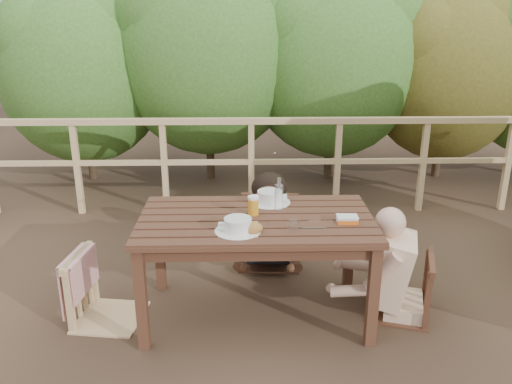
{
  "coord_description": "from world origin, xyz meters",
  "views": [
    {
      "loc": [
        -0.08,
        -3.26,
        2.06
      ],
      "look_at": [
        0.0,
        0.05,
        0.9
      ],
      "focal_mm": 37.01,
      "sensor_mm": 36.0,
      "label": 1
    }
  ],
  "objects_px": {
    "chair_right": "(404,259)",
    "diner_right": "(411,229)",
    "chair_far": "(269,206)",
    "bread_roll": "(252,228)",
    "table": "(256,268)",
    "chair_left": "(105,260)",
    "tumbler": "(294,226)",
    "beer_glass": "(253,206)",
    "butter_tub": "(347,220)",
    "woman": "(269,190)",
    "soup_far": "(270,198)",
    "bottle": "(279,195)",
    "soup_near": "(238,226)"
  },
  "relations": [
    {
      "from": "woman",
      "to": "table",
      "type": "bearing_deg",
      "value": 85.03
    },
    {
      "from": "soup_far",
      "to": "chair_far",
      "type": "bearing_deg",
      "value": 87.21
    },
    {
      "from": "chair_right",
      "to": "table",
      "type": "bearing_deg",
      "value": -73.81
    },
    {
      "from": "butter_tub",
      "to": "bread_roll",
      "type": "bearing_deg",
      "value": -166.13
    },
    {
      "from": "soup_near",
      "to": "soup_far",
      "type": "xyz_separation_m",
      "value": [
        0.22,
        0.51,
        0.0
      ]
    },
    {
      "from": "chair_right",
      "to": "diner_right",
      "type": "height_order",
      "value": "diner_right"
    },
    {
      "from": "woman",
      "to": "bottle",
      "type": "relative_size",
      "value": 5.07
    },
    {
      "from": "chair_right",
      "to": "diner_right",
      "type": "distance_m",
      "value": 0.22
    },
    {
      "from": "soup_near",
      "to": "bread_roll",
      "type": "height_order",
      "value": "soup_near"
    },
    {
      "from": "table",
      "to": "chair_left",
      "type": "relative_size",
      "value": 1.72
    },
    {
      "from": "table",
      "to": "diner_right",
      "type": "height_order",
      "value": "diner_right"
    },
    {
      "from": "chair_right",
      "to": "soup_near",
      "type": "height_order",
      "value": "chair_right"
    },
    {
      "from": "chair_right",
      "to": "bread_roll",
      "type": "relative_size",
      "value": 6.45
    },
    {
      "from": "chair_far",
      "to": "bread_roll",
      "type": "distance_m",
      "value": 1.11
    },
    {
      "from": "diner_right",
      "to": "chair_right",
      "type": "bearing_deg",
      "value": 106.9
    },
    {
      "from": "soup_near",
      "to": "chair_right",
      "type": "bearing_deg",
      "value": 10.37
    },
    {
      "from": "chair_left",
      "to": "soup_near",
      "type": "distance_m",
      "value": 0.97
    },
    {
      "from": "chair_far",
      "to": "diner_right",
      "type": "height_order",
      "value": "diner_right"
    },
    {
      "from": "soup_far",
      "to": "butter_tub",
      "type": "distance_m",
      "value": 0.62
    },
    {
      "from": "chair_right",
      "to": "bottle",
      "type": "distance_m",
      "value": 0.97
    },
    {
      "from": "soup_near",
      "to": "bottle",
      "type": "height_order",
      "value": "bottle"
    },
    {
      "from": "chair_left",
      "to": "beer_glass",
      "type": "height_order",
      "value": "chair_left"
    },
    {
      "from": "chair_far",
      "to": "bottle",
      "type": "height_order",
      "value": "chair_far"
    },
    {
      "from": "beer_glass",
      "to": "butter_tub",
      "type": "xyz_separation_m",
      "value": [
        0.61,
        -0.15,
        -0.04
      ]
    },
    {
      "from": "table",
      "to": "diner_right",
      "type": "distance_m",
      "value": 1.09
    },
    {
      "from": "soup_near",
      "to": "bread_roll",
      "type": "distance_m",
      "value": 0.09
    },
    {
      "from": "bread_roll",
      "to": "butter_tub",
      "type": "distance_m",
      "value": 0.64
    },
    {
      "from": "chair_left",
      "to": "tumbler",
      "type": "height_order",
      "value": "chair_left"
    },
    {
      "from": "bottle",
      "to": "diner_right",
      "type": "bearing_deg",
      "value": -8.48
    },
    {
      "from": "beer_glass",
      "to": "butter_tub",
      "type": "distance_m",
      "value": 0.63
    },
    {
      "from": "bottle",
      "to": "chair_right",
      "type": "bearing_deg",
      "value": -8.77
    },
    {
      "from": "soup_far",
      "to": "tumbler",
      "type": "xyz_separation_m",
      "value": [
        0.13,
        -0.51,
        -0.01
      ]
    },
    {
      "from": "chair_right",
      "to": "bottle",
      "type": "height_order",
      "value": "bottle"
    },
    {
      "from": "bread_roll",
      "to": "beer_glass",
      "type": "height_order",
      "value": "beer_glass"
    },
    {
      "from": "soup_far",
      "to": "butter_tub",
      "type": "height_order",
      "value": "soup_far"
    },
    {
      "from": "beer_glass",
      "to": "butter_tub",
      "type": "relative_size",
      "value": 1.06
    },
    {
      "from": "soup_near",
      "to": "beer_glass",
      "type": "distance_m",
      "value": 0.29
    },
    {
      "from": "diner_right",
      "to": "woman",
      "type": "bearing_deg",
      "value": 63.67
    },
    {
      "from": "chair_left",
      "to": "chair_far",
      "type": "height_order",
      "value": "chair_far"
    },
    {
      "from": "tumbler",
      "to": "soup_far",
      "type": "bearing_deg",
      "value": 103.72
    },
    {
      "from": "chair_right",
      "to": "butter_tub",
      "type": "height_order",
      "value": "chair_right"
    },
    {
      "from": "soup_far",
      "to": "bread_roll",
      "type": "distance_m",
      "value": 0.54
    },
    {
      "from": "chair_far",
      "to": "soup_far",
      "type": "bearing_deg",
      "value": -89.05
    },
    {
      "from": "table",
      "to": "bottle",
      "type": "bearing_deg",
      "value": 37.23
    },
    {
      "from": "chair_right",
      "to": "woman",
      "type": "height_order",
      "value": "woman"
    },
    {
      "from": "table",
      "to": "chair_left",
      "type": "height_order",
      "value": "chair_left"
    },
    {
      "from": "woman",
      "to": "soup_far",
      "type": "relative_size",
      "value": 4.26
    },
    {
      "from": "chair_far",
      "to": "tumbler",
      "type": "height_order",
      "value": "chair_far"
    },
    {
      "from": "chair_right",
      "to": "tumbler",
      "type": "height_order",
      "value": "chair_right"
    },
    {
      "from": "bread_roll",
      "to": "beer_glass",
      "type": "xyz_separation_m",
      "value": [
        0.01,
        0.29,
        0.03
      ]
    }
  ]
}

